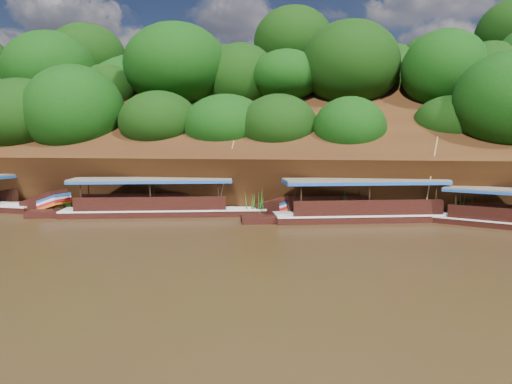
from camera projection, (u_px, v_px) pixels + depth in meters
ground at (330, 247)px, 23.17m from camera, size 160.00×160.00×0.00m
riverbank at (338, 174)px, 45.21m from camera, size 120.00×30.06×19.40m
boat_1 at (388, 211)px, 30.79m from camera, size 14.93×6.03×5.64m
boat_2 at (177, 207)px, 32.87m from camera, size 15.68×5.97×5.36m
reeds at (302, 203)px, 32.52m from camera, size 49.72×2.16×2.00m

